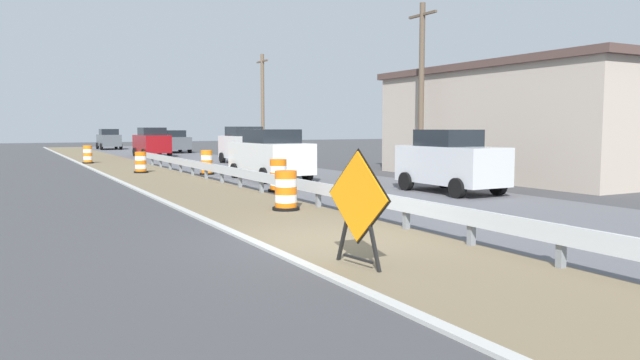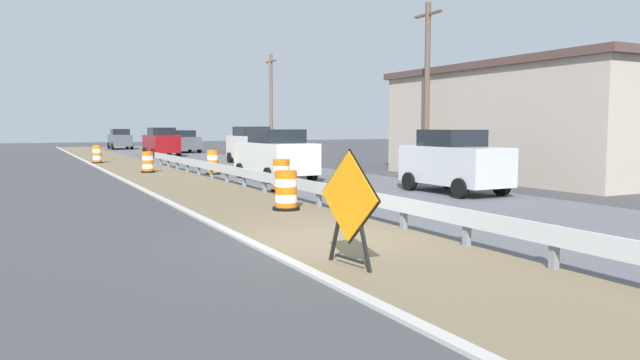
% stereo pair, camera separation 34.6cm
% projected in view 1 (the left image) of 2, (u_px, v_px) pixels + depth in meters
% --- Properties ---
extents(ground_plane, '(160.00, 160.00, 0.00)m').
position_uv_depth(ground_plane, '(323.00, 241.00, 11.67)').
color(ground_plane, '#3D3D3F').
extents(median_dirt_strip, '(3.60, 120.00, 0.01)m').
position_uv_depth(median_dirt_strip, '(349.00, 238.00, 11.95)').
color(median_dirt_strip, '#706047').
rests_on(median_dirt_strip, ground).
extents(far_lane_asphalt, '(7.18, 120.00, 0.00)m').
position_uv_depth(far_lane_asphalt, '(538.00, 218.00, 14.50)').
color(far_lane_asphalt, '#56565B').
rests_on(far_lane_asphalt, ground).
extents(curb_near_edge, '(0.20, 120.00, 0.11)m').
position_uv_depth(curb_near_edge, '(262.00, 247.00, 11.05)').
color(curb_near_edge, '#ADADA8').
rests_on(curb_near_edge, ground).
extents(guardrail_median, '(0.18, 48.74, 0.71)m').
position_uv_depth(guardrail_median, '(378.00, 201.00, 13.79)').
color(guardrail_median, silver).
rests_on(guardrail_median, ground).
extents(warning_sign_diamond, '(0.23, 1.53, 1.90)m').
position_uv_depth(warning_sign_diamond, '(358.00, 202.00, 9.45)').
color(warning_sign_diamond, black).
rests_on(warning_sign_diamond, ground).
extents(traffic_barrel_nearest, '(0.74, 0.74, 1.06)m').
position_uv_depth(traffic_barrel_nearest, '(286.00, 192.00, 15.92)').
color(traffic_barrel_nearest, orange).
rests_on(traffic_barrel_nearest, ground).
extents(traffic_barrel_close, '(0.71, 0.71, 1.12)m').
position_uv_depth(traffic_barrel_close, '(278.00, 177.00, 20.42)').
color(traffic_barrel_close, orange).
rests_on(traffic_barrel_close, ground).
extents(traffic_barrel_mid, '(0.66, 0.66, 1.14)m').
position_uv_depth(traffic_barrel_mid, '(207.00, 164.00, 27.69)').
color(traffic_barrel_mid, orange).
rests_on(traffic_barrel_mid, ground).
extents(traffic_barrel_far, '(0.67, 0.67, 1.02)m').
position_uv_depth(traffic_barrel_far, '(141.00, 163.00, 28.71)').
color(traffic_barrel_far, orange).
rests_on(traffic_barrel_far, ground).
extents(traffic_barrel_farther, '(0.65, 0.65, 1.09)m').
position_uv_depth(traffic_barrel_farther, '(88.00, 155.00, 36.12)').
color(traffic_barrel_farther, orange).
rests_on(traffic_barrel_farther, ground).
extents(car_lead_near_lane, '(2.22, 4.75, 2.12)m').
position_uv_depth(car_lead_near_lane, '(270.00, 155.00, 24.98)').
color(car_lead_near_lane, silver).
rests_on(car_lead_near_lane, ground).
extents(car_trailing_near_lane, '(1.96, 4.01, 2.13)m').
position_uv_depth(car_trailing_near_lane, '(450.00, 161.00, 20.06)').
color(car_trailing_near_lane, silver).
rests_on(car_trailing_near_lane, ground).
extents(car_lead_far_lane, '(2.03, 4.20, 2.00)m').
position_uv_depth(car_lead_far_lane, '(109.00, 139.00, 58.46)').
color(car_lead_far_lane, '#4C5156').
rests_on(car_lead_far_lane, ground).
extents(car_mid_far_lane, '(2.10, 4.50, 2.23)m').
position_uv_depth(car_mid_far_lane, '(245.00, 145.00, 35.77)').
color(car_mid_far_lane, silver).
rests_on(car_mid_far_lane, ground).
extents(car_trailing_far_lane, '(2.17, 4.26, 2.16)m').
position_uv_depth(car_trailing_far_lane, '(152.00, 142.00, 44.18)').
color(car_trailing_far_lane, maroon).
rests_on(car_trailing_far_lane, ground).
extents(car_distant_a, '(1.97, 4.53, 1.92)m').
position_uv_depth(car_distant_a, '(175.00, 141.00, 51.18)').
color(car_distant_a, '#4C5156').
rests_on(car_distant_a, ground).
extents(roadside_shop_near, '(8.70, 12.96, 4.86)m').
position_uv_depth(roadside_shop_near, '(539.00, 122.00, 26.47)').
color(roadside_shop_near, '#AD9E8E').
rests_on(roadside_shop_near, ground).
extents(utility_pole_near, '(0.24, 1.80, 7.51)m').
position_uv_depth(utility_pole_near, '(421.00, 88.00, 25.72)').
color(utility_pole_near, brown).
rests_on(utility_pole_near, ground).
extents(utility_pole_mid, '(0.24, 1.80, 7.29)m').
position_uv_depth(utility_pole_mid, '(263.00, 104.00, 41.85)').
color(utility_pole_mid, brown).
rests_on(utility_pole_mid, ground).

